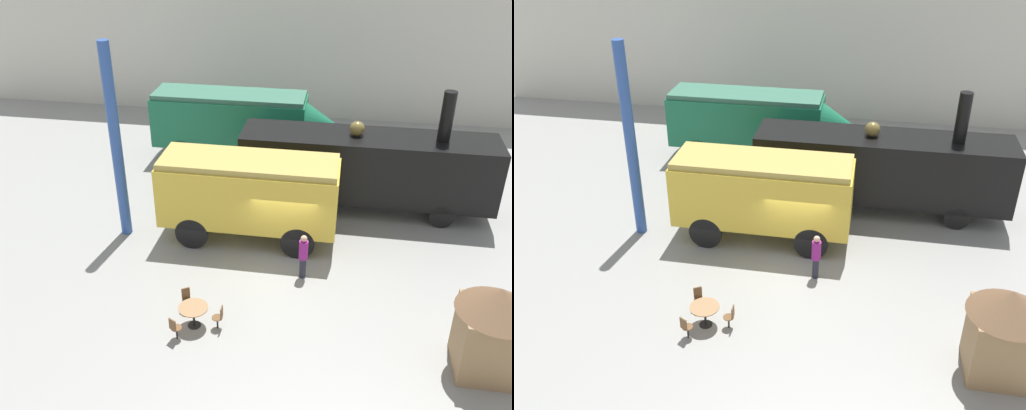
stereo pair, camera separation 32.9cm
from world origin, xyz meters
TOP-DOWN VIEW (x-y plane):
  - ground_plane at (0.00, 0.00)m, footprint 80.00×80.00m
  - backdrop_wall at (0.00, 15.73)m, footprint 44.00×0.15m
  - streamlined_locomotive at (-3.20, 8.65)m, footprint 9.63×2.43m
  - steam_locomotive at (3.08, 4.39)m, footprint 10.93×2.52m
  - passenger_coach_vintage at (-1.56, 1.08)m, footprint 7.04×2.49m
  - cafe_table_near at (-2.38, -4.59)m, footprint 0.98×0.98m
  - cafe_chair_0 at (-2.83, -3.85)m, footprint 0.39×0.40m
  - cafe_chair_1 at (-2.80, -5.35)m, footprint 0.39×0.40m
  - cafe_chair_2 at (-1.52, -4.58)m, footprint 0.36×0.36m
  - visitor_person at (0.88, -1.29)m, footprint 0.34×0.34m
  - ticket_kiosk at (6.70, -5.00)m, footprint 2.34×2.34m
  - support_pillar at (-6.70, 0.62)m, footprint 0.44×0.44m

SIDE VIEW (x-z plane):
  - ground_plane at x=0.00m, z-range 0.00..0.00m
  - cafe_chair_0 at x=-2.83m, z-range 0.07..0.94m
  - cafe_chair_1 at x=-2.80m, z-range 0.07..0.94m
  - cafe_chair_2 at x=-1.52m, z-range 0.07..0.94m
  - cafe_table_near at x=-2.38m, z-range 0.24..1.01m
  - visitor_person at x=0.88m, z-range 0.09..1.89m
  - ticket_kiosk at x=6.70m, z-range 0.17..3.17m
  - steam_locomotive at x=3.08m, z-range -0.71..4.89m
  - passenger_coach_vintage at x=-1.56m, z-range 0.40..3.95m
  - streamlined_locomotive at x=-3.20m, z-range 0.39..4.01m
  - support_pillar at x=-6.70m, z-range 0.00..8.00m
  - backdrop_wall at x=0.00m, z-range 0.00..9.00m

